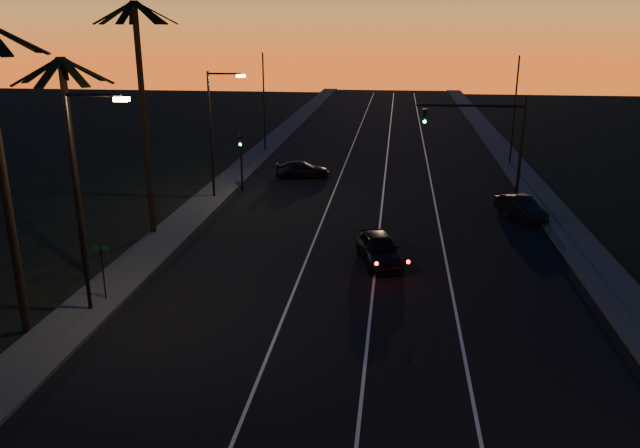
# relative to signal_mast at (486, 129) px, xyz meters

# --- Properties ---
(road) EXTENTS (20.00, 170.00, 0.01)m
(road) POSITION_rel_signal_mast_xyz_m (-7.14, -9.99, -4.78)
(road) COLOR black
(road) RESTS_ON ground
(sidewalk_left) EXTENTS (2.40, 170.00, 0.16)m
(sidewalk_left) POSITION_rel_signal_mast_xyz_m (-18.34, -9.99, -4.70)
(sidewalk_left) COLOR #353532
(sidewalk_left) RESTS_ON ground
(sidewalk_right) EXTENTS (2.40, 170.00, 0.16)m
(sidewalk_right) POSITION_rel_signal_mast_xyz_m (4.06, -9.99, -4.70)
(sidewalk_right) COLOR #353532
(sidewalk_right) RESTS_ON ground
(lane_stripe_left) EXTENTS (0.12, 160.00, 0.01)m
(lane_stripe_left) POSITION_rel_signal_mast_xyz_m (-10.14, -9.99, -4.76)
(lane_stripe_left) COLOR silver
(lane_stripe_left) RESTS_ON road
(lane_stripe_mid) EXTENTS (0.12, 160.00, 0.01)m
(lane_stripe_mid) POSITION_rel_signal_mast_xyz_m (-6.64, -9.99, -4.76)
(lane_stripe_mid) COLOR silver
(lane_stripe_mid) RESTS_ON road
(lane_stripe_right) EXTENTS (0.12, 160.00, 0.01)m
(lane_stripe_right) POSITION_rel_signal_mast_xyz_m (-3.14, -9.99, -4.76)
(lane_stripe_right) COLOR silver
(lane_stripe_right) RESTS_ON road
(palm_mid) EXTENTS (4.25, 4.16, 10.03)m
(palm_mid) POSITION_rel_signal_mast_xyz_m (-20.34, -15.99, 1.47)
(palm_mid) COLOR black
(palm_mid) RESTS_ON ground
(palm_far) EXTENTS (4.25, 4.16, 12.53)m
(palm_far) POSITION_rel_signal_mast_xyz_m (-19.34, -9.99, 2.83)
(palm_far) COLOR black
(palm_far) RESTS_ON ground
(streetlight_left_near) EXTENTS (2.55, 0.26, 9.00)m
(streetlight_left_near) POSITION_rel_signal_mast_xyz_m (-17.84, -19.99, 0.54)
(streetlight_left_near) COLOR black
(streetlight_left_near) RESTS_ON ground
(streetlight_left_far) EXTENTS (2.55, 0.26, 8.50)m
(streetlight_left_far) POSITION_rel_signal_mast_xyz_m (-17.82, -1.99, 0.28)
(streetlight_left_far) COLOR black
(streetlight_left_far) RESTS_ON ground
(street_sign) EXTENTS (0.70, 0.06, 2.60)m
(street_sign) POSITION_rel_signal_mast_xyz_m (-17.94, -18.99, -3.13)
(street_sign) COLOR black
(street_sign) RESTS_ON ground
(signal_mast) EXTENTS (7.10, 0.41, 7.00)m
(signal_mast) POSITION_rel_signal_mast_xyz_m (0.00, 0.00, 0.00)
(signal_mast) COLOR black
(signal_mast) RESTS_ON ground
(signal_post) EXTENTS (0.28, 0.37, 4.20)m
(signal_post) POSITION_rel_signal_mast_xyz_m (-16.64, -0.01, -1.89)
(signal_post) COLOR black
(signal_post) RESTS_ON ground
(far_pole_left) EXTENTS (0.14, 0.14, 9.00)m
(far_pole_left) POSITION_rel_signal_mast_xyz_m (-18.14, 15.01, -0.28)
(far_pole_left) COLOR black
(far_pole_left) RESTS_ON ground
(far_pole_right) EXTENTS (0.14, 0.14, 9.00)m
(far_pole_right) POSITION_rel_signal_mast_xyz_m (3.86, 12.01, -0.28)
(far_pole_right) COLOR black
(far_pole_right) RESTS_ON ground
(lead_car) EXTENTS (2.91, 5.13, 1.49)m
(lead_car) POSITION_rel_signal_mast_xyz_m (-6.49, -12.89, -4.03)
(lead_car) COLOR black
(lead_car) RESTS_ON road
(right_car) EXTENTS (2.83, 4.29, 1.34)m
(right_car) POSITION_rel_signal_mast_xyz_m (1.86, -4.25, -4.10)
(right_car) COLOR black
(right_car) RESTS_ON road
(cross_car) EXTENTS (4.51, 2.52, 1.24)m
(cross_car) POSITION_rel_signal_mast_xyz_m (-13.06, 4.77, -4.15)
(cross_car) COLOR black
(cross_car) RESTS_ON road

